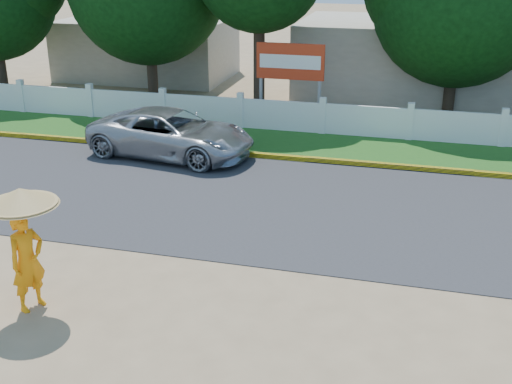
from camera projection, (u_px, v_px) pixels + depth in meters
The scene contains 10 objects.
ground at pixel (230, 289), 12.66m from camera, with size 120.00×120.00×0.00m, color #9E8460.
road at pixel (280, 204), 16.70m from camera, with size 60.00×7.00×0.02m, color #38383A.
grass_verge at pixel (315, 145), 21.42m from camera, with size 60.00×3.50×0.03m, color #2D601E.
curb at pixel (306, 159), 19.87m from camera, with size 40.00×0.18×0.16m, color yellow.
fence at pixel (322, 119), 22.53m from camera, with size 40.00×0.10×1.10m, color silver.
building_near at pixel (418, 60), 27.54m from camera, with size 10.00×6.00×3.20m, color #B7AD99.
building_far at pixel (148, 48), 31.59m from camera, with size 8.00×5.00×2.80m, color #B7AD99.
vehicle at pixel (172, 134), 20.17m from camera, with size 2.42×5.26×1.46m, color #9FA2A7.
monk_with_parasol at pixel (24, 232), 11.47m from camera, with size 1.32×1.32×2.40m.
billboard at pixel (290, 66), 23.26m from camera, with size 2.50×0.13×2.95m.
Camera 1 is at (3.30, -10.57, 6.45)m, focal length 45.00 mm.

